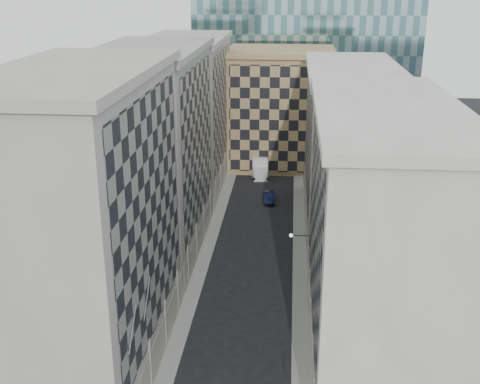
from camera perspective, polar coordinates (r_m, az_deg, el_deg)
The scene contains 12 objects.
sidewalk_west at distance 66.29m, azimuth -3.49°, elevation -6.59°, with size 1.50×100.00×0.15m, color gray.
sidewalk_east at distance 65.66m, azimuth 5.68°, elevation -6.93°, with size 1.50×100.00×0.15m, color gray.
bldg_left_a at distance 45.91m, azimuth -14.26°, elevation -3.44°, with size 10.80×22.80×23.70m.
bldg_left_b at distance 66.02m, azimuth -8.17°, elevation 3.61°, with size 10.80×22.80×22.70m.
bldg_left_c at distance 87.05m, azimuth -4.94°, elevation 7.30°, with size 10.80×22.80×21.70m.
bldg_right_a at distance 48.22m, azimuth 12.90°, elevation -4.13°, with size 10.80×26.80×20.70m.
bldg_right_b at distance 73.72m, azimuth 10.28°, elevation 4.00°, with size 10.80×28.80×19.70m.
tan_block at distance 98.70m, azimuth 3.83°, elevation 7.98°, with size 16.80×14.80×18.80m.
flagpoles_left at distance 41.97m, azimuth -9.46°, elevation -11.24°, with size 0.10×6.33×2.33m.
bracket_lamp at distance 57.62m, azimuth 5.04°, elevation -4.12°, with size 1.98×0.36×0.36m.
box_truck at distance 94.14m, azimuth 1.87°, elevation 2.36°, with size 3.00×5.94×3.13m.
dark_car at distance 83.35m, azimuth 2.79°, elevation -0.48°, with size 1.44×4.12×1.36m, color #0E1335.
Camera 1 is at (3.95, -28.74, 29.39)m, focal length 45.00 mm.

